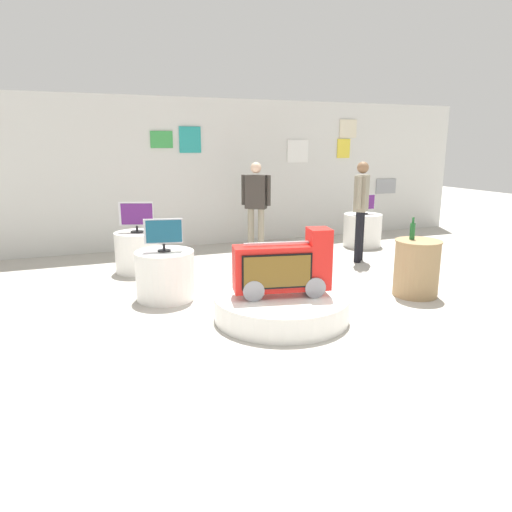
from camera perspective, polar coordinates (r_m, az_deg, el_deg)
name	(u,v)px	position (r m, az deg, el deg)	size (l,w,h in m)	color
ground_plane	(295,322)	(5.58, 4.79, -7.97)	(30.00, 30.00, 0.00)	#B2ADA3
back_wall_display	(194,173)	(9.66, -7.50, 9.91)	(12.60, 0.13, 2.92)	silver
main_display_pedestal	(281,307)	(5.64, 3.09, -6.18)	(1.60, 1.60, 0.29)	white
novelty_firetruck_tv	(284,269)	(5.50, 3.38, -1.60)	(1.17, 0.54, 0.79)	gray
display_pedestal_left_rear	(138,252)	(7.88, -14.06, 0.49)	(0.74, 0.74, 0.65)	white
tv_on_left_rear	(136,216)	(7.77, -14.29, 4.77)	(0.52, 0.22, 0.48)	black
display_pedestal_center_rear	(165,275)	(6.40, -10.93, -2.29)	(0.78, 0.78, 0.65)	white
tv_on_center_rear	(163,233)	(6.27, -11.15, 2.77)	(0.50, 0.18, 0.43)	black
display_pedestal_right_rear	(362,230)	(9.87, 12.76, 3.10)	(0.77, 0.77, 0.65)	white
tv_on_right_rear	(364,203)	(9.78, 12.94, 6.25)	(0.52, 0.19, 0.40)	black
side_table_round	(417,268)	(6.77, 18.88, -1.33)	(0.62, 0.62, 0.77)	#9E7F56
bottle_on_side_table	(412,231)	(6.70, 18.43, 2.95)	(0.07, 0.07, 0.30)	#195926
shopper_browsing_near_truck	(256,201)	(8.79, -0.01, 6.68)	(0.46, 0.39, 1.71)	gray
shopper_browsing_rear	(361,204)	(8.41, 12.62, 6.20)	(0.41, 0.43, 1.75)	black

